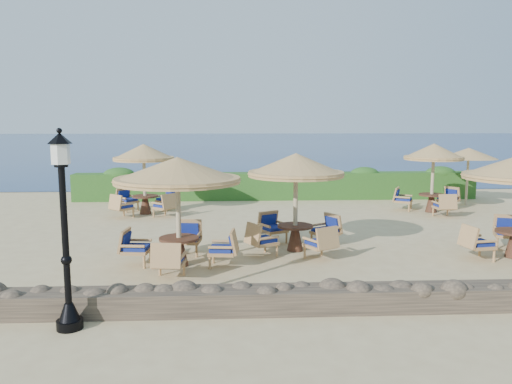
# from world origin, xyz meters

# --- Properties ---
(ground) EXTENTS (120.00, 120.00, 0.00)m
(ground) POSITION_xyz_m (0.00, 0.00, 0.00)
(ground) COLOR #C9B480
(ground) RESTS_ON ground
(sea) EXTENTS (160.00, 160.00, 0.00)m
(sea) POSITION_xyz_m (0.00, 70.00, 0.00)
(sea) COLOR #0C1D4D
(sea) RESTS_ON ground
(hedge) EXTENTS (18.00, 0.90, 1.20)m
(hedge) POSITION_xyz_m (0.00, 7.20, 0.60)
(hedge) COLOR #204C18
(hedge) RESTS_ON ground
(stone_wall) EXTENTS (15.00, 0.65, 0.44)m
(stone_wall) POSITION_xyz_m (0.00, -6.20, 0.22)
(stone_wall) COLOR brown
(stone_wall) RESTS_ON ground
(lamp_post) EXTENTS (0.44, 0.44, 3.31)m
(lamp_post) POSITION_xyz_m (-4.80, -6.80, 1.55)
(lamp_post) COLOR black
(lamp_post) RESTS_ON ground
(extra_parasol) EXTENTS (2.30, 2.30, 2.41)m
(extra_parasol) POSITION_xyz_m (7.80, 5.20, 2.17)
(extra_parasol) COLOR tan
(extra_parasol) RESTS_ON ground
(cafe_set_0) EXTENTS (3.05, 3.05, 2.65)m
(cafe_set_0) POSITION_xyz_m (-3.32, -3.15, 1.88)
(cafe_set_0) COLOR tan
(cafe_set_0) RESTS_ON ground
(cafe_set_1) EXTENTS (2.78, 2.78, 2.65)m
(cafe_set_1) POSITION_xyz_m (-0.32, -1.86, 1.77)
(cafe_set_1) COLOR tan
(cafe_set_1) RESTS_ON ground
(cafe_set_3) EXTENTS (2.57, 2.57, 2.65)m
(cafe_set_3) POSITION_xyz_m (-5.31, 3.83, 1.66)
(cafe_set_3) COLOR tan
(cafe_set_3) RESTS_ON ground
(cafe_set_4) EXTENTS (2.77, 2.53, 2.65)m
(cafe_set_4) POSITION_xyz_m (5.69, 3.67, 1.75)
(cafe_set_4) COLOR tan
(cafe_set_4) RESTS_ON ground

